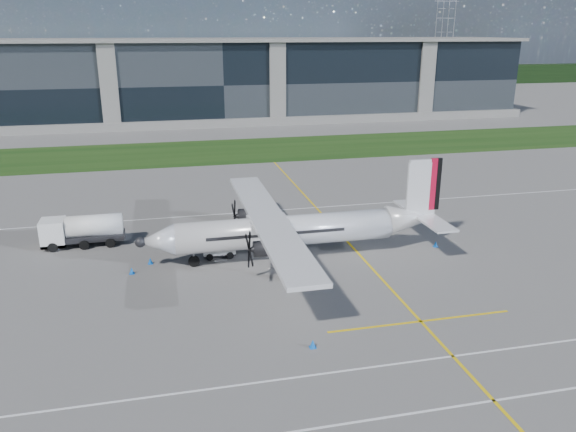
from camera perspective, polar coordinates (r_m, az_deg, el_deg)
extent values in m
plane|color=slate|center=(77.01, -3.73, 5.51)|extent=(400.00, 400.00, 0.00)
cube|color=#15350E|center=(84.73, -4.62, 6.69)|extent=(400.00, 18.00, 0.04)
cube|color=black|center=(115.17, -7.13, 13.45)|extent=(120.00, 20.00, 15.00)
cube|color=black|center=(175.12, -9.22, 13.51)|extent=(400.00, 6.00, 6.00)
cube|color=yellow|center=(49.60, 5.35, -1.84)|extent=(0.20, 70.00, 0.01)
cube|color=white|center=(28.93, 14.89, -18.47)|extent=(90.00, 0.15, 0.01)
imported|color=#F25907|center=(44.46, -8.09, -2.95)|extent=(0.74, 0.94, 2.09)
cone|color=blue|center=(43.01, -15.60, -5.37)|extent=(0.36, 0.36, 0.50)
cone|color=blue|center=(44.44, -13.81, -4.43)|extent=(0.36, 0.36, 0.50)
cone|color=blue|center=(48.05, 14.77, -2.76)|extent=(0.36, 0.36, 0.50)
cone|color=blue|center=(32.47, 2.53, -12.83)|extent=(0.36, 0.36, 0.50)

